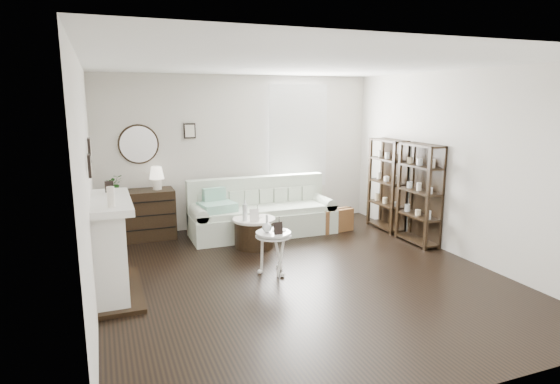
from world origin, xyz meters
name	(u,v)px	position (x,y,z in m)	size (l,w,h in m)	color
room	(279,137)	(0.73, 2.70, 1.60)	(5.50, 5.50, 5.50)	black
fireplace	(111,250)	(-2.32, 0.30, 0.54)	(0.50, 1.40, 1.84)	white
shelf_unit_far	(387,185)	(2.33, 1.55, 0.80)	(0.30, 0.80, 1.60)	black
shelf_unit_near	(419,194)	(2.33, 0.65, 0.80)	(0.30, 0.80, 1.60)	black
sofa	(262,215)	(0.17, 2.08, 0.32)	(2.46, 0.85, 0.95)	beige
quilt	(217,207)	(-0.64, 1.95, 0.56)	(0.55, 0.45, 0.14)	#23815A
suitcase	(337,220)	(1.43, 1.71, 0.20)	(0.60, 0.20, 0.40)	brown
dresser	(136,215)	(-1.87, 2.47, 0.41)	(1.23, 0.53, 0.82)	black
table_lamp	(157,178)	(-1.51, 2.47, 1.01)	(0.24, 0.24, 0.38)	beige
potted_plant	(114,184)	(-2.18, 2.42, 0.97)	(0.27, 0.23, 0.30)	#1B5117
drum_table	(254,232)	(-0.19, 1.40, 0.23)	(0.67, 0.67, 0.46)	black
pedestal_table	(273,235)	(-0.30, 0.23, 0.52)	(0.47, 0.47, 0.57)	white
eiffel_drum	(257,212)	(-0.12, 1.45, 0.55)	(0.10, 0.10, 0.17)	black
bottle_drum	(245,210)	(-0.36, 1.33, 0.62)	(0.07, 0.07, 0.32)	silver
card_frame_drum	(254,215)	(-0.24, 1.23, 0.56)	(0.14, 0.01, 0.19)	white
eiffel_ped	(279,224)	(-0.21, 0.26, 0.66)	(0.10, 0.10, 0.17)	black
flask_ped	(267,223)	(-0.38, 0.25, 0.69)	(0.13, 0.13, 0.23)	silver
card_frame_ped	(278,228)	(-0.28, 0.11, 0.65)	(0.12, 0.01, 0.16)	black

